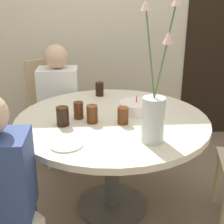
% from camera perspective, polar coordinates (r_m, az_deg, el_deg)
% --- Properties ---
extents(ground_plane, '(16.00, 16.00, 0.00)m').
position_cam_1_polar(ground_plane, '(2.41, 0.00, -16.83)').
color(ground_plane, '#7A6651').
extents(wall_back, '(8.00, 0.05, 2.60)m').
position_cam_1_polar(wall_back, '(3.17, -1.54, 17.85)').
color(wall_back, beige).
rests_on(wall_back, ground_plane).
extents(dining_table, '(1.27, 1.27, 0.71)m').
position_cam_1_polar(dining_table, '(2.10, 0.00, -3.96)').
color(dining_table, beige).
rests_on(dining_table, ground_plane).
extents(chair_far_back, '(0.55, 0.55, 0.92)m').
position_cam_1_polar(chair_far_back, '(2.94, -10.88, 1.65)').
color(chair_far_back, beige).
rests_on(chair_far_back, ground_plane).
extents(birthday_cake, '(0.23, 0.23, 0.12)m').
position_cam_1_polar(birthday_cake, '(2.14, 4.47, 0.90)').
color(birthday_cake, white).
rests_on(birthday_cake, dining_table).
extents(flower_vase, '(0.16, 0.22, 0.77)m').
position_cam_1_polar(flower_vase, '(1.68, 7.67, 0.18)').
color(flower_vase, silver).
rests_on(flower_vase, dining_table).
extents(side_plate, '(0.18, 0.18, 0.01)m').
position_cam_1_polar(side_plate, '(1.71, -8.42, -5.89)').
color(side_plate, white).
rests_on(side_plate, dining_table).
extents(drink_glass_0, '(0.08, 0.08, 0.12)m').
position_cam_1_polar(drink_glass_0, '(1.94, -9.01, -0.78)').
color(drink_glass_0, black).
rests_on(drink_glass_0, dining_table).
extents(drink_glass_1, '(0.07, 0.07, 0.11)m').
position_cam_1_polar(drink_glass_1, '(1.94, 2.03, -0.65)').
color(drink_glass_1, '#51280F').
rests_on(drink_glass_1, dining_table).
extents(drink_glass_2, '(0.06, 0.06, 0.11)m').
position_cam_1_polar(drink_glass_2, '(2.03, -6.14, 0.32)').
color(drink_glass_2, '#51280F').
rests_on(drink_glass_2, dining_table).
extents(drink_glass_3, '(0.07, 0.07, 0.11)m').
position_cam_1_polar(drink_glass_3, '(1.96, -3.65, -0.40)').
color(drink_glass_3, '#51280F').
rests_on(drink_glass_3, dining_table).
extents(drink_glass_4, '(0.06, 0.06, 0.11)m').
position_cam_1_polar(drink_glass_4, '(2.48, -2.30, 4.22)').
color(drink_glass_4, black).
rests_on(drink_glass_4, dining_table).
extents(person_guest, '(0.34, 0.24, 1.08)m').
position_cam_1_polar(person_guest, '(2.81, -9.56, 0.50)').
color(person_guest, '#383333').
rests_on(person_guest, ground_plane).
extents(person_woman, '(0.34, 0.24, 1.08)m').
position_cam_1_polar(person_woman, '(1.70, -19.85, -15.44)').
color(person_woman, '#383333').
rests_on(person_woman, ground_plane).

